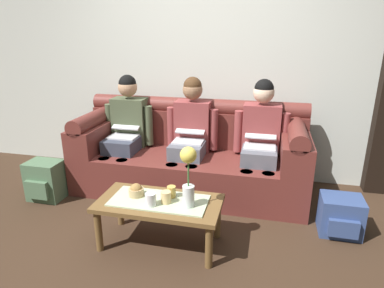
{
  "coord_description": "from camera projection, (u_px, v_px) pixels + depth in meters",
  "views": [
    {
      "loc": [
        0.79,
        -2.12,
        1.66
      ],
      "look_at": [
        0.08,
        0.89,
        0.61
      ],
      "focal_mm": 31.01,
      "sensor_mm": 36.0,
      "label": 1
    }
  ],
  "objects": [
    {
      "name": "cup_near_right",
      "position": [
        171.0,
        192.0,
        2.65
      ],
      "size": [
        0.07,
        0.07,
        0.09
      ],
      "primitive_type": "cylinder",
      "color": "gold",
      "rests_on": "coffee_table"
    },
    {
      "name": "couch",
      "position": [
        191.0,
        157.0,
        3.62
      ],
      "size": [
        2.43,
        0.88,
        0.96
      ],
      "color": "maroon",
      "rests_on": "ground_plane"
    },
    {
      "name": "person_left",
      "position": [
        127.0,
        127.0,
        3.68
      ],
      "size": [
        0.56,
        0.67,
        1.22
      ],
      "color": "#383D4C",
      "rests_on": "ground_plane"
    },
    {
      "name": "coffee_table",
      "position": [
        159.0,
        207.0,
        2.64
      ],
      "size": [
        0.98,
        0.49,
        0.4
      ],
      "color": "brown",
      "rests_on": "ground_plane"
    },
    {
      "name": "backpack_left",
      "position": [
        45.0,
        181.0,
        3.43
      ],
      "size": [
        0.35,
        0.31,
        0.41
      ],
      "color": "#4C6B4C",
      "rests_on": "ground_plane"
    },
    {
      "name": "person_right",
      "position": [
        261.0,
        136.0,
        3.36
      ],
      "size": [
        0.56,
        0.67,
        1.22
      ],
      "color": "#595B66",
      "rests_on": "ground_plane"
    },
    {
      "name": "back_wall_patterned",
      "position": [
        201.0,
        52.0,
        3.76
      ],
      "size": [
        6.0,
        0.12,
        2.9
      ],
      "primitive_type": "cube",
      "color": "silver",
      "rests_on": "ground_plane"
    },
    {
      "name": "flower_vase",
      "position": [
        188.0,
        173.0,
        2.44
      ],
      "size": [
        0.12,
        0.12,
        0.48
      ],
      "color": "silver",
      "rests_on": "coffee_table"
    },
    {
      "name": "cup_near_left",
      "position": [
        151.0,
        200.0,
        2.52
      ],
      "size": [
        0.08,
        0.08,
        0.1
      ],
      "primitive_type": "cylinder",
      "color": "silver",
      "rests_on": "coffee_table"
    },
    {
      "name": "snack_bowl",
      "position": [
        136.0,
        191.0,
        2.68
      ],
      "size": [
        0.12,
        0.12,
        0.1
      ],
      "color": "tan",
      "rests_on": "coffee_table"
    },
    {
      "name": "ground_plane",
      "position": [
        157.0,
        250.0,
        2.66
      ],
      "size": [
        14.0,
        14.0,
        0.0
      ],
      "primitive_type": "plane",
      "color": "#382619"
    },
    {
      "name": "backpack_right",
      "position": [
        340.0,
        216.0,
        2.84
      ],
      "size": [
        0.34,
        0.32,
        0.33
      ],
      "color": "#33477A",
      "rests_on": "ground_plane"
    },
    {
      "name": "person_middle",
      "position": [
        191.0,
        131.0,
        3.52
      ],
      "size": [
        0.56,
        0.67,
        1.22
      ],
      "color": "#595B66",
      "rests_on": "ground_plane"
    },
    {
      "name": "cup_far_center",
      "position": [
        166.0,
        197.0,
        2.56
      ],
      "size": [
        0.08,
        0.08,
        0.09
      ],
      "primitive_type": "cylinder",
      "color": "#DBB77A",
      "rests_on": "coffee_table"
    }
  ]
}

